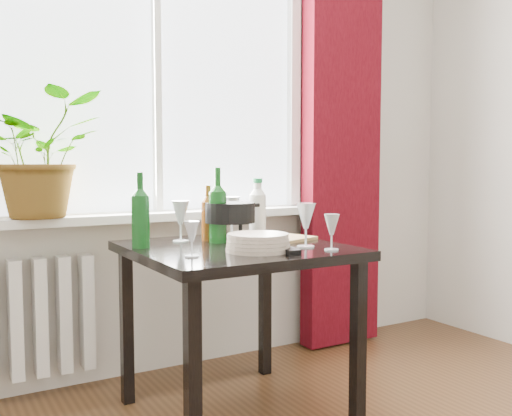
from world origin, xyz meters
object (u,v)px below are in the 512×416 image
radiator (3,322)px  tv_remote (286,250)px  fondue_pot (230,222)px  wine_bottle_right (218,205)px  wine_bottle_left (140,209)px  cleaning_bottle (258,207)px  wineglass_far_right (332,232)px  wineglass_back_center (232,216)px  wineglass_back_left (181,221)px  table (236,267)px  cutting_board (286,239)px  potted_plant (41,154)px  wineglass_front_right (306,225)px  plate_stack (258,243)px  bottle_amber (208,212)px  wineglass_front_left (192,239)px

radiator → tv_remote: size_ratio=4.62×
tv_remote → radiator: bearing=146.5°
fondue_pot → wine_bottle_right: bearing=-175.7°
wine_bottle_left → fondue_pot: wine_bottle_left is taller
cleaning_bottle → wineglass_far_right: (0.02, -0.54, -0.07)m
radiator → wineglass_back_center: (0.99, -0.33, 0.46)m
wineglass_back_left → fondue_pot: (0.20, -0.09, -0.01)m
table → wine_bottle_right: wine_bottle_right is taller
wine_bottle_right → cutting_board: size_ratio=1.28×
potted_plant → wine_bottle_right: 0.82m
wineglass_front_right → wineglass_back_center: 0.50m
wineglass_far_right → wineglass_front_right: bearing=107.6°
wineglass_back_center → fondue_pot: size_ratio=0.76×
cleaning_bottle → plate_stack: (-0.24, -0.41, -0.11)m
tv_remote → cutting_board: bearing=66.9°
wine_bottle_left → wineglass_far_right: (0.63, -0.46, -0.08)m
wineglass_back_center → cutting_board: 0.31m
wine_bottle_right → bottle_amber: 0.09m
wine_bottle_left → plate_stack: bearing=-42.1°
potted_plant → table: bearing=-40.1°
potted_plant → cutting_board: size_ratio=2.17×
wine_bottle_left → fondue_pot: bearing=-1.0°
wine_bottle_left → bottle_amber: 0.34m
fondue_pot → wineglass_back_left: bearing=149.5°
wineglass_back_center → wineglass_far_right: bearing=-78.0°
wine_bottle_right → wineglass_front_right: 0.41m
bottle_amber → wineglass_front_left: bearing=-123.1°
potted_plant → fondue_pot: bearing=-30.8°
cutting_board → fondue_pot: bearing=153.6°
wine_bottle_right → cleaning_bottle: wine_bottle_right is taller
wineglass_front_left → wineglass_front_right: bearing=-0.7°
wineglass_back_center → plate_stack: size_ratio=0.76×
radiator → wineglass_front_left: wineglass_front_left is taller
radiator → plate_stack: (0.85, -0.81, 0.39)m
wineglass_front_right → wineglass_far_right: 0.13m
radiator → wineglass_front_left: size_ratio=5.86×
wine_bottle_left → bottle_amber: size_ratio=1.24×
wineglass_front_right → bottle_amber: bearing=123.1°
plate_stack → fondue_pot: fondue_pot is taller
table → wineglass_front_left: wineglass_front_left is taller
cutting_board → wineglass_front_left: bearing=-159.1°
bottle_amber → wineglass_back_center: (0.17, 0.09, -0.03)m
potted_plant → wineglass_far_right: bearing=-43.1°
fondue_pot → wineglass_far_right: bearing=-71.0°
wineglass_back_center → cutting_board: size_ratio=0.75×
wineglass_front_left → plate_stack: 0.29m
bottle_amber → potted_plant: bearing=150.6°
cleaning_bottle → wineglass_far_right: bearing=-87.4°
bottle_amber → wineglass_back_left: bottle_amber is taller
bottle_amber → plate_stack: bottle_amber is taller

